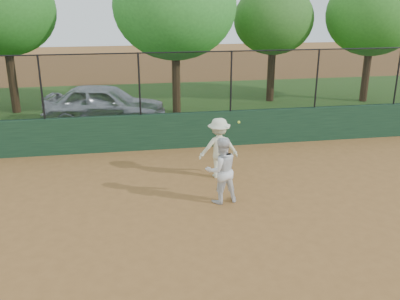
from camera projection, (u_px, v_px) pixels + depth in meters
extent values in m
plane|color=#905E2E|center=(180.00, 239.00, 9.37)|extent=(80.00, 80.00, 0.00)
cube|color=#1B3C25|center=(157.00, 132.00, 14.76)|extent=(26.00, 0.20, 1.20)
cube|color=#29531A|center=(147.00, 107.00, 20.54)|extent=(36.00, 12.00, 0.01)
imported|color=silver|center=(105.00, 104.00, 17.60)|extent=(5.07, 2.98, 1.62)
imported|color=silver|center=(221.00, 170.00, 10.85)|extent=(0.91, 0.76, 1.67)
imported|color=silver|center=(219.00, 148.00, 12.38)|extent=(1.11, 0.65, 1.71)
sphere|color=#C4F636|center=(239.00, 122.00, 11.83)|extent=(0.07, 0.07, 0.07)
cube|color=black|center=(155.00, 84.00, 14.24)|extent=(26.00, 0.02, 2.00)
cylinder|color=black|center=(154.00, 53.00, 13.92)|extent=(26.00, 0.04, 0.04)
cylinder|color=black|center=(41.00, 87.00, 13.67)|extent=(0.06, 0.06, 2.00)
cylinder|color=black|center=(139.00, 84.00, 14.16)|extent=(0.06, 0.06, 2.00)
cylinder|color=black|center=(231.00, 81.00, 14.64)|extent=(0.06, 0.06, 2.00)
cylinder|color=black|center=(317.00, 79.00, 15.13)|extent=(0.06, 0.06, 2.00)
cylinder|color=black|center=(397.00, 76.00, 15.61)|extent=(0.06, 0.06, 2.00)
cylinder|color=#402B16|center=(13.00, 83.00, 19.26)|extent=(0.36, 0.36, 2.64)
ellipsoid|color=#24611C|center=(3.00, 11.00, 18.29)|extent=(4.28, 3.89, 3.70)
cylinder|color=#462F19|center=(176.00, 84.00, 19.28)|extent=(0.36, 0.36, 2.51)
ellipsoid|color=#2D7B27|center=(175.00, 6.00, 18.23)|extent=(5.09, 4.63, 4.39)
cylinder|color=#3C2714|center=(271.00, 76.00, 21.48)|extent=(0.36, 0.36, 2.40)
ellipsoid|color=#2C5B1D|center=(274.00, 19.00, 20.62)|extent=(3.73, 3.39, 3.22)
cylinder|color=#452B18|center=(366.00, 77.00, 21.44)|extent=(0.36, 0.36, 2.38)
ellipsoid|color=#2C6A1E|center=(373.00, 14.00, 20.50)|extent=(4.37, 3.97, 3.77)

